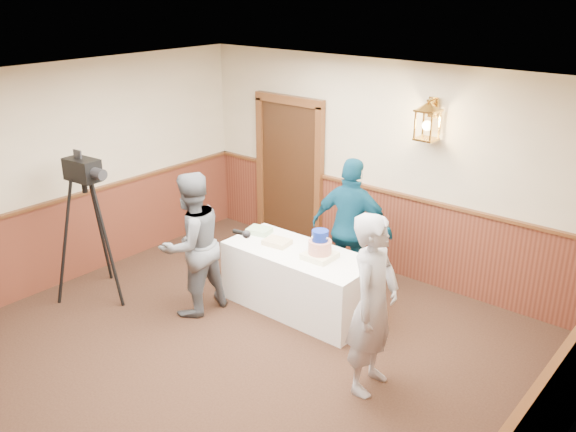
{
  "coord_description": "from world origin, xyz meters",
  "views": [
    {
      "loc": [
        3.84,
        -3.16,
        3.71
      ],
      "look_at": [
        -0.18,
        1.7,
        1.25
      ],
      "focal_mm": 38.0,
      "sensor_mm": 36.0,
      "label": 1
    }
  ],
  "objects_px": {
    "sheet_cake_green": "(259,231)",
    "assistant_p": "(351,228)",
    "tv_camera_rig": "(91,237)",
    "interviewer": "(192,244)",
    "baker": "(373,304)",
    "display_table": "(299,280)",
    "tiered_cake": "(320,248)",
    "sheet_cake_yellow": "(277,242)"
  },
  "relations": [
    {
      "from": "display_table",
      "to": "tv_camera_rig",
      "type": "bearing_deg",
      "value": -147.54
    },
    {
      "from": "sheet_cake_yellow",
      "to": "interviewer",
      "type": "height_order",
      "value": "interviewer"
    },
    {
      "from": "tiered_cake",
      "to": "sheet_cake_green",
      "type": "height_order",
      "value": "tiered_cake"
    },
    {
      "from": "tiered_cake",
      "to": "interviewer",
      "type": "bearing_deg",
      "value": -145.77
    },
    {
      "from": "tiered_cake",
      "to": "baker",
      "type": "height_order",
      "value": "baker"
    },
    {
      "from": "sheet_cake_yellow",
      "to": "baker",
      "type": "height_order",
      "value": "baker"
    },
    {
      "from": "tiered_cake",
      "to": "assistant_p",
      "type": "xyz_separation_m",
      "value": [
        -0.05,
        0.71,
        -0.01
      ]
    },
    {
      "from": "baker",
      "to": "tv_camera_rig",
      "type": "relative_size",
      "value": 1.01
    },
    {
      "from": "interviewer",
      "to": "assistant_p",
      "type": "xyz_separation_m",
      "value": [
        1.17,
        1.54,
        0.02
      ]
    },
    {
      "from": "interviewer",
      "to": "tv_camera_rig",
      "type": "relative_size",
      "value": 0.97
    },
    {
      "from": "sheet_cake_green",
      "to": "sheet_cake_yellow",
      "type": "bearing_deg",
      "value": -17.57
    },
    {
      "from": "display_table",
      "to": "sheet_cake_green",
      "type": "relative_size",
      "value": 6.42
    },
    {
      "from": "sheet_cake_green",
      "to": "assistant_p",
      "type": "distance_m",
      "value": 1.15
    },
    {
      "from": "assistant_p",
      "to": "tv_camera_rig",
      "type": "bearing_deg",
      "value": 28.84
    },
    {
      "from": "assistant_p",
      "to": "baker",
      "type": "bearing_deg",
      "value": 118.13
    },
    {
      "from": "baker",
      "to": "display_table",
      "type": "bearing_deg",
      "value": 56.1
    },
    {
      "from": "assistant_p",
      "to": "tv_camera_rig",
      "type": "distance_m",
      "value": 3.17
    },
    {
      "from": "display_table",
      "to": "tiered_cake",
      "type": "xyz_separation_m",
      "value": [
        0.3,
        -0.0,
        0.51
      ]
    },
    {
      "from": "sheet_cake_yellow",
      "to": "interviewer",
      "type": "relative_size",
      "value": 0.17
    },
    {
      "from": "baker",
      "to": "assistant_p",
      "type": "distance_m",
      "value": 1.89
    },
    {
      "from": "tiered_cake",
      "to": "sheet_cake_yellow",
      "type": "height_order",
      "value": "tiered_cake"
    },
    {
      "from": "interviewer",
      "to": "assistant_p",
      "type": "distance_m",
      "value": 1.93
    },
    {
      "from": "display_table",
      "to": "assistant_p",
      "type": "bearing_deg",
      "value": 70.44
    },
    {
      "from": "interviewer",
      "to": "tiered_cake",
      "type": "bearing_deg",
      "value": 128.83
    },
    {
      "from": "display_table",
      "to": "baker",
      "type": "xyz_separation_m",
      "value": [
        1.47,
        -0.74,
        0.52
      ]
    },
    {
      "from": "display_table",
      "to": "tiered_cake",
      "type": "bearing_deg",
      "value": -0.34
    },
    {
      "from": "tiered_cake",
      "to": "assistant_p",
      "type": "bearing_deg",
      "value": 94.16
    },
    {
      "from": "assistant_p",
      "to": "tv_camera_rig",
      "type": "relative_size",
      "value": 0.99
    },
    {
      "from": "tiered_cake",
      "to": "sheet_cake_yellow",
      "type": "bearing_deg",
      "value": -178.5
    },
    {
      "from": "sheet_cake_green",
      "to": "baker",
      "type": "xyz_separation_m",
      "value": [
        2.19,
        -0.85,
        0.11
      ]
    },
    {
      "from": "interviewer",
      "to": "tv_camera_rig",
      "type": "distance_m",
      "value": 1.34
    },
    {
      "from": "interviewer",
      "to": "baker",
      "type": "xyz_separation_m",
      "value": [
        2.39,
        0.09,
        0.04
      ]
    },
    {
      "from": "sheet_cake_yellow",
      "to": "tv_camera_rig",
      "type": "xyz_separation_m",
      "value": [
        -1.82,
        -1.34,
        0.02
      ]
    },
    {
      "from": "sheet_cake_green",
      "to": "assistant_p",
      "type": "height_order",
      "value": "assistant_p"
    },
    {
      "from": "tiered_cake",
      "to": "assistant_p",
      "type": "distance_m",
      "value": 0.71
    },
    {
      "from": "interviewer",
      "to": "assistant_p",
      "type": "height_order",
      "value": "assistant_p"
    },
    {
      "from": "display_table",
      "to": "baker",
      "type": "relative_size",
      "value": 1.0
    },
    {
      "from": "sheet_cake_green",
      "to": "tv_camera_rig",
      "type": "xyz_separation_m",
      "value": [
        -1.42,
        -1.47,
        0.01
      ]
    },
    {
      "from": "baker",
      "to": "assistant_p",
      "type": "relative_size",
      "value": 1.02
    },
    {
      "from": "display_table",
      "to": "tv_camera_rig",
      "type": "xyz_separation_m",
      "value": [
        -2.14,
        -1.36,
        0.42
      ]
    },
    {
      "from": "tv_camera_rig",
      "to": "display_table",
      "type": "bearing_deg",
      "value": 27.82
    },
    {
      "from": "display_table",
      "to": "tiered_cake",
      "type": "distance_m",
      "value": 0.59
    }
  ]
}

